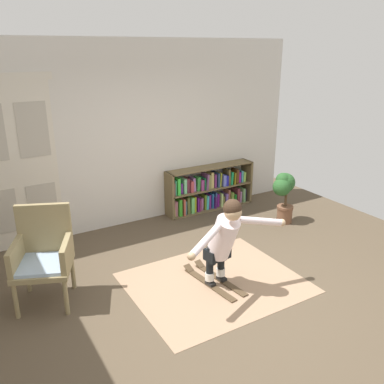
# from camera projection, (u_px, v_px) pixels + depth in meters

# --- Properties ---
(ground_plane) EXTENTS (7.20, 7.20, 0.00)m
(ground_plane) POSITION_uv_depth(u_px,v_px,m) (223.00, 295.00, 4.80)
(ground_plane) COLOR brown
(back_wall) EXTENTS (6.00, 0.10, 2.90)m
(back_wall) POSITION_uv_depth(u_px,v_px,m) (131.00, 135.00, 6.41)
(back_wall) COLOR silver
(back_wall) RESTS_ON ground
(double_door) EXTENTS (1.22, 0.05, 2.45)m
(double_door) POSITION_uv_depth(u_px,v_px,m) (16.00, 165.00, 5.61)
(double_door) COLOR beige
(double_door) RESTS_ON ground
(rug) EXTENTS (2.05, 1.69, 0.01)m
(rug) POSITION_uv_depth(u_px,v_px,m) (215.00, 282.00, 5.06)
(rug) COLOR #A28063
(rug) RESTS_ON ground
(bookshelf) EXTENTS (1.68, 0.30, 0.79)m
(bookshelf) POSITION_uv_depth(u_px,v_px,m) (209.00, 190.00, 7.26)
(bookshelf) COLOR brown
(bookshelf) RESTS_ON ground
(wicker_chair) EXTENTS (0.79, 0.79, 1.10)m
(wicker_chair) POSITION_uv_depth(u_px,v_px,m) (43.00, 253.00, 4.55)
(wicker_chair) COLOR #918057
(wicker_chair) RESTS_ON ground
(potted_plant) EXTENTS (0.42, 0.37, 0.84)m
(potted_plant) POSITION_uv_depth(u_px,v_px,m) (284.00, 190.00, 6.67)
(potted_plant) COLOR brown
(potted_plant) RESTS_ON ground
(skis_pair) EXTENTS (0.38, 0.95, 0.07)m
(skis_pair) POSITION_uv_depth(u_px,v_px,m) (213.00, 280.00, 5.07)
(skis_pair) COLOR #4E3B27
(skis_pair) RESTS_ON rug
(person_skier) EXTENTS (1.46, 0.66, 1.11)m
(person_skier) POSITION_uv_depth(u_px,v_px,m) (224.00, 236.00, 4.71)
(person_skier) COLOR white
(person_skier) RESTS_ON skis_pair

